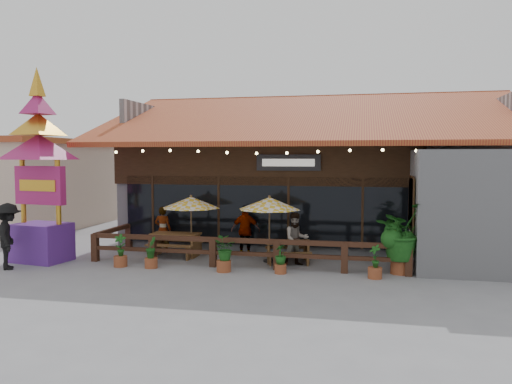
% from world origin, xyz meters
% --- Properties ---
extents(ground, '(100.00, 100.00, 0.00)m').
position_xyz_m(ground, '(0.00, 0.00, 0.00)').
color(ground, gray).
rests_on(ground, ground).
extents(restaurant_building, '(15.50, 14.73, 6.09)m').
position_xyz_m(restaurant_building, '(0.26, 6.61, 2.21)').
color(restaurant_building, '#B7B7BC').
rests_on(restaurant_building, ground).
extents(patio_railing, '(10.00, 2.60, 0.92)m').
position_xyz_m(patio_railing, '(-2.25, -0.27, 0.61)').
color(patio_railing, '#472719').
rests_on(patio_railing, ground).
extents(neighbor_building, '(8.40, 8.40, 4.22)m').
position_xyz_m(neighbor_building, '(-15.00, 6.00, 2.14)').
color(neighbor_building, beige).
rests_on(neighbor_building, ground).
extents(umbrella_left, '(2.15, 2.15, 2.12)m').
position_xyz_m(umbrella_left, '(-3.69, 0.88, 1.85)').
color(umbrella_left, brown).
rests_on(umbrella_left, ground).
extents(umbrella_right, '(2.19, 2.19, 2.17)m').
position_xyz_m(umbrella_right, '(-0.93, 0.59, 1.89)').
color(umbrella_right, brown).
rests_on(umbrella_right, ground).
extents(picnic_table_left, '(1.68, 1.47, 0.79)m').
position_xyz_m(picnic_table_left, '(-4.24, 0.85, 0.53)').
color(picnic_table_left, brown).
rests_on(picnic_table_left, ground).
extents(picnic_table_right, '(1.66, 1.51, 0.69)m').
position_xyz_m(picnic_table_right, '(-0.33, 0.62, 0.47)').
color(picnic_table_right, brown).
rests_on(picnic_table_right, ground).
extents(thai_sign_tower, '(2.82, 2.82, 6.71)m').
position_xyz_m(thai_sign_tower, '(-8.20, -0.86, 3.55)').
color(thai_sign_tower, '#572588').
rests_on(thai_sign_tower, ground).
extents(tropical_plant, '(2.00, 2.00, 2.09)m').
position_xyz_m(tropical_plant, '(3.10, -0.26, 1.20)').
color(tropical_plant, brown).
rests_on(tropical_plant, ground).
extents(diner_a, '(0.60, 0.40, 1.65)m').
position_xyz_m(diner_a, '(-4.92, 1.35, 0.82)').
color(diner_a, '#341E10').
rests_on(diner_a, ground).
extents(diner_b, '(1.01, 0.93, 1.67)m').
position_xyz_m(diner_b, '(-0.01, 0.20, 0.83)').
color(diner_b, '#341E10').
rests_on(diner_b, ground).
extents(diner_c, '(1.05, 0.51, 1.73)m').
position_xyz_m(diner_c, '(-1.94, 1.51, 0.87)').
color(diner_c, '#341E10').
rests_on(diner_c, ground).
extents(pedestrian, '(1.35, 1.49, 2.01)m').
position_xyz_m(pedestrian, '(-8.46, -2.08, 1.00)').
color(pedestrian, black).
rests_on(pedestrian, ground).
extents(planter_a, '(0.42, 0.42, 1.02)m').
position_xyz_m(planter_a, '(-5.32, -1.07, 0.43)').
color(planter_a, brown).
rests_on(planter_a, ground).
extents(planter_b, '(0.39, 0.39, 0.96)m').
position_xyz_m(planter_b, '(-4.31, -1.05, 0.43)').
color(planter_b, brown).
rests_on(planter_b, ground).
extents(planter_c, '(0.71, 0.63, 1.05)m').
position_xyz_m(planter_c, '(-2.00, -1.08, 0.59)').
color(planter_c, brown).
rests_on(planter_c, ground).
extents(planter_d, '(0.45, 0.45, 0.85)m').
position_xyz_m(planter_d, '(-0.32, -0.95, 0.41)').
color(planter_d, brown).
rests_on(planter_d, ground).
extents(planter_e, '(0.40, 0.41, 0.96)m').
position_xyz_m(planter_e, '(2.36, -0.99, 0.40)').
color(planter_e, brown).
rests_on(planter_e, ground).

